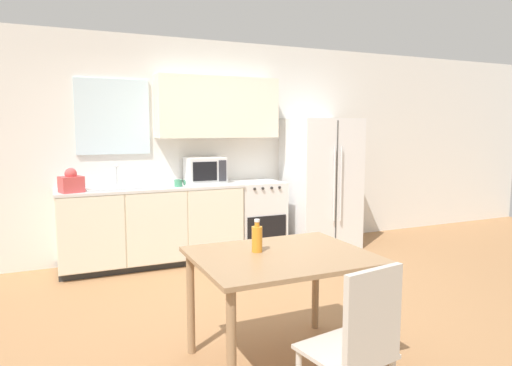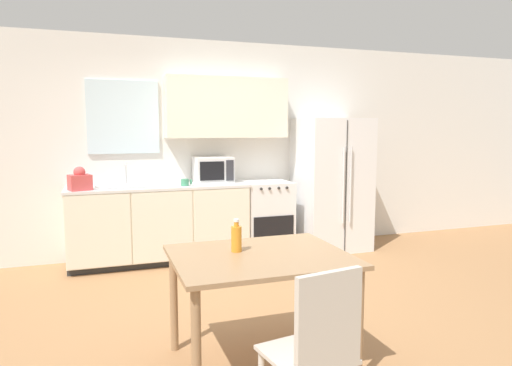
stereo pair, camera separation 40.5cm
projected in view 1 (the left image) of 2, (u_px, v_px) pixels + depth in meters
ground_plane at (248, 304)px, 4.16m from camera, size 12.00×12.00×0.00m
wall_back at (192, 141)px, 5.75m from camera, size 12.00×0.38×2.70m
kitchen_counter at (152, 225)px, 5.35m from camera, size 2.10×0.64×0.93m
oven_range at (257, 217)px, 5.90m from camera, size 0.60×0.63×0.92m
refrigerator at (320, 183)px, 6.14m from camera, size 0.88×0.81×1.73m
kitchen_sink at (119, 187)px, 5.15m from camera, size 0.70×0.46×0.25m
microwave at (205, 170)px, 5.64m from camera, size 0.47×0.36×0.32m
coffee_mug at (179, 183)px, 5.27m from camera, size 0.13×0.09×0.08m
grocery_bag_0 at (71, 182)px, 4.78m from camera, size 0.27×0.25×0.26m
dining_table at (282, 269)px, 3.03m from camera, size 1.15×0.93×0.77m
dining_chair_near at (359, 341)px, 2.29m from camera, size 0.46×0.46×0.93m
drink_bottle at (257, 238)px, 3.06m from camera, size 0.07×0.07×0.22m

